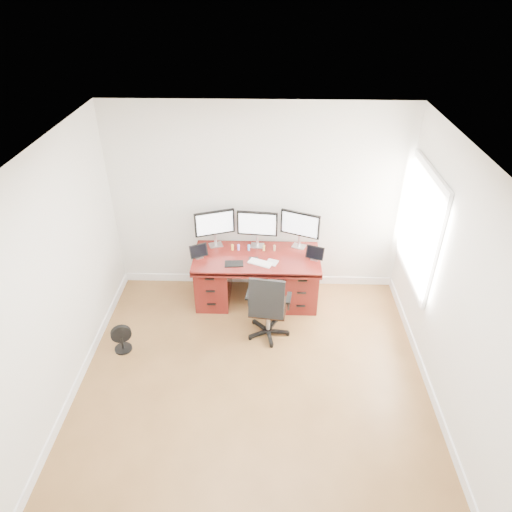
{
  "coord_description": "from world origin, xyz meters",
  "views": [
    {
      "loc": [
        0.15,
        -3.34,
        4.09
      ],
      "look_at": [
        0.0,
        1.5,
        0.95
      ],
      "focal_mm": 32.0,
      "sensor_mm": 36.0,
      "label": 1
    }
  ],
  "objects_px": {
    "office_chair": "(268,316)",
    "floor_fan": "(121,339)",
    "monitor_center": "(257,225)",
    "keyboard": "(260,263)",
    "desk": "(257,276)"
  },
  "relations": [
    {
      "from": "floor_fan",
      "to": "monitor_center",
      "type": "relative_size",
      "value": 0.67
    },
    {
      "from": "desk",
      "to": "office_chair",
      "type": "bearing_deg",
      "value": -77.98
    },
    {
      "from": "monitor_center",
      "to": "keyboard",
      "type": "distance_m",
      "value": 0.55
    },
    {
      "from": "floor_fan",
      "to": "monitor_center",
      "type": "xyz_separation_m",
      "value": [
        1.64,
        1.31,
        0.91
      ]
    },
    {
      "from": "desk",
      "to": "keyboard",
      "type": "distance_m",
      "value": 0.41
    },
    {
      "from": "desk",
      "to": "monitor_center",
      "type": "xyz_separation_m",
      "value": [
        -0.0,
        0.24,
        0.68
      ]
    },
    {
      "from": "desk",
      "to": "office_chair",
      "type": "xyz_separation_m",
      "value": [
        0.16,
        -0.76,
        -0.08
      ]
    },
    {
      "from": "office_chair",
      "to": "floor_fan",
      "type": "xyz_separation_m",
      "value": [
        -1.8,
        -0.31,
        -0.14
      ]
    },
    {
      "from": "keyboard",
      "to": "monitor_center",
      "type": "bearing_deg",
      "value": 120.73
    },
    {
      "from": "desk",
      "to": "floor_fan",
      "type": "distance_m",
      "value": 1.97
    },
    {
      "from": "desk",
      "to": "monitor_center",
      "type": "height_order",
      "value": "monitor_center"
    },
    {
      "from": "office_chair",
      "to": "keyboard",
      "type": "relative_size",
      "value": 3.14
    },
    {
      "from": "floor_fan",
      "to": "monitor_center",
      "type": "height_order",
      "value": "monitor_center"
    },
    {
      "from": "monitor_center",
      "to": "keyboard",
      "type": "xyz_separation_m",
      "value": [
        0.05,
        -0.44,
        -0.33
      ]
    },
    {
      "from": "office_chair",
      "to": "keyboard",
      "type": "height_order",
      "value": "office_chair"
    }
  ]
}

